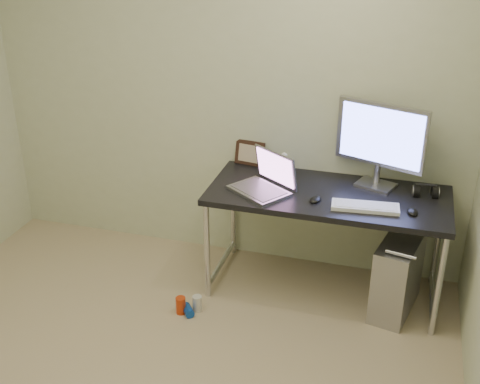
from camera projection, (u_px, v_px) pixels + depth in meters
name	position (u px, v px, depth m)	size (l,w,h in m)	color
wall_back	(224.00, 94.00, 4.22)	(3.50, 0.02, 2.50)	beige
desk	(328.00, 204.00, 3.96)	(1.57, 0.69, 0.75)	black
tower_computer	(398.00, 275.00, 3.93)	(0.32, 0.54, 0.56)	#A7A7AB
cable_a	(395.00, 228.00, 4.22)	(0.01, 0.01, 0.70)	black
cable_b	(408.00, 234.00, 4.19)	(0.01, 0.01, 0.72)	black
can_red	(181.00, 305.00, 3.97)	(0.07, 0.07, 0.12)	#BD340F
can_white	(197.00, 303.00, 4.00)	(0.06, 0.06, 0.11)	silver
can_blue	(188.00, 310.00, 3.97)	(0.06, 0.06, 0.11)	#1042A9
laptop	(265.00, 182.00, 3.94)	(0.47, 0.46, 0.26)	#A2A1A8
monitor	(381.00, 139.00, 3.89)	(0.59, 0.25, 0.57)	#A2A1A8
keyboard	(365.00, 207.00, 3.72)	(0.41, 0.13, 0.02)	white
mouse_right	(413.00, 211.00, 3.66)	(0.06, 0.10, 0.03)	black
mouse_left	(315.00, 199.00, 3.81)	(0.07, 0.10, 0.04)	black
headphones	(425.00, 192.00, 3.88)	(0.17, 0.10, 0.11)	black
picture_frame	(250.00, 153.00, 4.32)	(0.22, 0.03, 0.18)	black
webcam	(284.00, 158.00, 4.22)	(0.04, 0.03, 0.13)	silver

